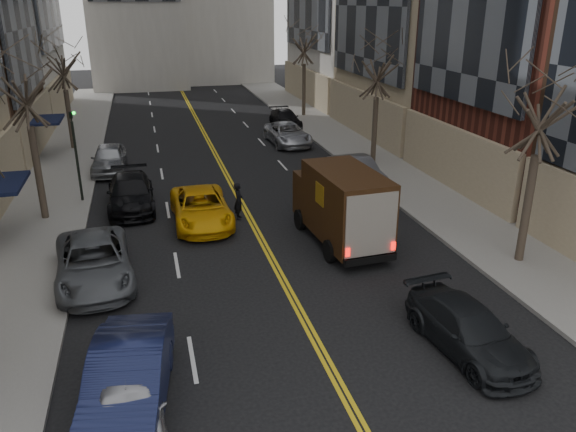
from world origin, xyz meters
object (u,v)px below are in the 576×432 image
Objects in this scene: ups_truck at (341,206)px; taxi at (201,208)px; pedestrian at (239,201)px; observer_sedan at (468,330)px.

taxi is at bearing 142.06° from ups_truck.
pedestrian is at bearing 4.02° from taxi.
observer_sedan is 0.90× the size of taxi.
observer_sedan is at bearing -86.85° from ups_truck.
taxi is (-5.14, 3.51, -0.85)m from ups_truck.
observer_sedan is 12.37m from pedestrian.
taxi is 1.68m from pedestrian.
taxi reaches higher than observer_sedan.
taxi is 3.11× the size of pedestrian.
pedestrian is at bearing 129.93° from ups_truck.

